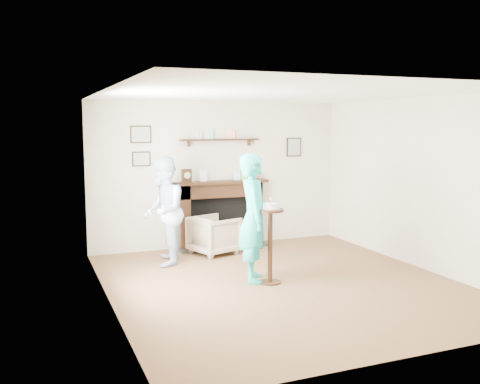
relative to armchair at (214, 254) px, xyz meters
name	(u,v)px	position (x,y,z in m)	size (l,w,h in m)	color
ground	(282,283)	(0.30, -1.90, 0.00)	(5.00, 5.00, 0.00)	brown
room_shell	(261,159)	(0.30, -1.21, 1.62)	(4.54, 5.02, 2.52)	beige
armchair	(214,254)	(0.00, 0.00, 0.00)	(0.67, 0.69, 0.62)	tan
man	(164,264)	(-0.93, -0.36, 0.00)	(0.80, 0.62, 1.64)	silver
woman	(254,280)	(0.00, -1.63, 0.00)	(0.63, 0.41, 1.73)	#1EA9AF
pedestal_table	(270,231)	(0.16, -1.82, 0.71)	(0.36, 0.36, 1.15)	black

